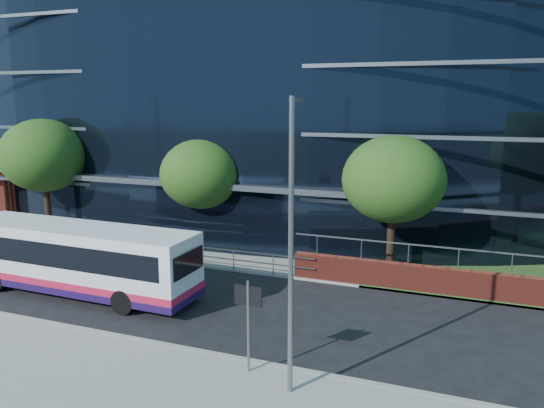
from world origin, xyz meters
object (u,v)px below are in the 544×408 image
at_px(tree_far_b, 201,174).
at_px(streetlight_east, 291,240).
at_px(tree_far_a, 44,156).
at_px(city_bus, 79,259).
at_px(street_sign, 248,307).
at_px(tree_far_c, 393,179).

bearing_deg(tree_far_b, streetlight_east, -52.37).
relative_size(tree_far_a, city_bus, 0.64).
bearing_deg(tree_far_a, streetlight_east, -30.46).
relative_size(streetlight_east, city_bus, 0.74).
xyz_separation_m(tree_far_b, streetlight_east, (9.00, -11.67, 0.23)).
bearing_deg(city_bus, tree_far_a, 140.97).
bearing_deg(tree_far_a, city_bus, -40.22).
bearing_deg(street_sign, tree_far_c, 76.71).
xyz_separation_m(tree_far_b, tree_far_c, (10.00, -0.50, 0.33)).
bearing_deg(tree_far_a, tree_far_b, 2.86).
relative_size(tree_far_a, tree_far_c, 1.07).
bearing_deg(tree_far_c, city_bus, -149.47).
height_order(tree_far_c, streetlight_east, streetlight_east).
bearing_deg(tree_far_c, tree_far_b, 177.14).
distance_m(tree_far_c, streetlight_east, 11.22).
xyz_separation_m(tree_far_a, tree_far_c, (20.00, 0.00, -0.33)).
height_order(tree_far_b, city_bus, tree_far_b).
xyz_separation_m(tree_far_a, city_bus, (8.22, -6.95, -3.31)).
xyz_separation_m(street_sign, tree_far_b, (-7.50, 11.09, 2.06)).
relative_size(street_sign, streetlight_east, 0.35).
xyz_separation_m(tree_far_b, city_bus, (-1.78, -7.45, -2.66)).
relative_size(tree_far_a, tree_far_b, 1.15).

